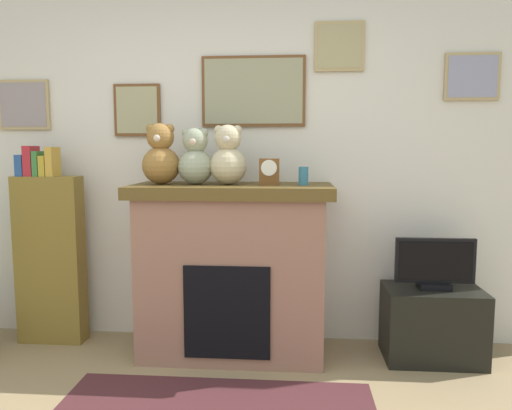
{
  "coord_description": "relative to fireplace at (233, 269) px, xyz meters",
  "views": [
    {
      "loc": [
        0.55,
        -1.56,
        1.39
      ],
      "look_at": [
        0.3,
        1.65,
        1.02
      ],
      "focal_mm": 34.23,
      "sensor_mm": 36.0,
      "label": 1
    }
  ],
  "objects": [
    {
      "name": "back_wall",
      "position": [
        -0.14,
        0.35,
        0.72
      ],
      "size": [
        5.2,
        0.15,
        2.6
      ],
      "color": "silver",
      "rests_on": "ground_plane"
    },
    {
      "name": "mantel_clock",
      "position": [
        0.25,
        -0.02,
        0.66
      ],
      "size": [
        0.13,
        0.1,
        0.17
      ],
      "color": "brown",
      "rests_on": "fireplace"
    },
    {
      "name": "teddy_bear_tan",
      "position": [
        -0.24,
        -0.02,
        0.74
      ],
      "size": [
        0.23,
        0.23,
        0.37
      ],
      "color": "#999F84",
      "rests_on": "fireplace"
    },
    {
      "name": "teddy_bear_cream",
      "position": [
        -0.47,
        -0.02,
        0.75
      ],
      "size": [
        0.25,
        0.25,
        0.4
      ],
      "color": "olive",
      "rests_on": "fireplace"
    },
    {
      "name": "fireplace",
      "position": [
        0.0,
        0.0,
        0.0
      ],
      "size": [
        1.33,
        0.64,
        1.16
      ],
      "color": "#936653",
      "rests_on": "ground_plane"
    },
    {
      "name": "tv_stand",
      "position": [
        1.33,
        -0.01,
        -0.34
      ],
      "size": [
        0.63,
        0.4,
        0.48
      ],
      "primitive_type": "cube",
      "color": "black",
      "rests_on": "ground_plane"
    },
    {
      "name": "candle_jar",
      "position": [
        0.47,
        -0.02,
        0.63
      ],
      "size": [
        0.06,
        0.06,
        0.12
      ],
      "primitive_type": "cylinder",
      "color": "teal",
      "rests_on": "fireplace"
    },
    {
      "name": "television",
      "position": [
        1.33,
        -0.01,
        0.05
      ],
      "size": [
        0.51,
        0.14,
        0.34
      ],
      "color": "black",
      "rests_on": "tv_stand"
    },
    {
      "name": "bookshelf",
      "position": [
        -1.33,
        0.09,
        0.06
      ],
      "size": [
        0.47,
        0.16,
        1.41
      ],
      "color": "olive",
      "rests_on": "ground_plane"
    },
    {
      "name": "teddy_bear_brown",
      "position": [
        -0.02,
        -0.02,
        0.75
      ],
      "size": [
        0.24,
        0.24,
        0.39
      ],
      "color": "#C6B58F",
      "rests_on": "fireplace"
    }
  ]
}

